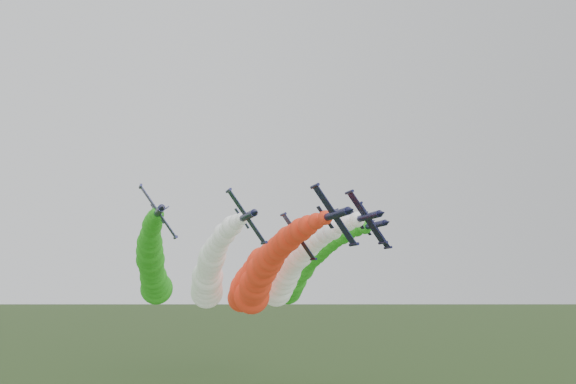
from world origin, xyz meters
name	(u,v)px	position (x,y,z in m)	size (l,w,h in m)	color
jet_lead	(261,278)	(5.31, 38.79, 35.50)	(15.50, 88.82, 23.19)	#121336
jet_inner_left	(209,276)	(-4.86, 53.76, 36.26)	(15.30, 88.62, 22.99)	#121336
jet_inner_right	(287,274)	(15.70, 49.59, 36.67)	(15.12, 88.44, 22.81)	#121336
jet_outer_left	(153,270)	(-19.15, 58.83, 37.75)	(15.37, 88.69, 23.06)	#121336
jet_outer_right	(299,275)	(23.56, 62.33, 36.83)	(15.05, 88.37, 22.74)	#121336
jet_trail	(247,283)	(8.81, 66.36, 34.22)	(15.12, 88.44, 22.81)	#121336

